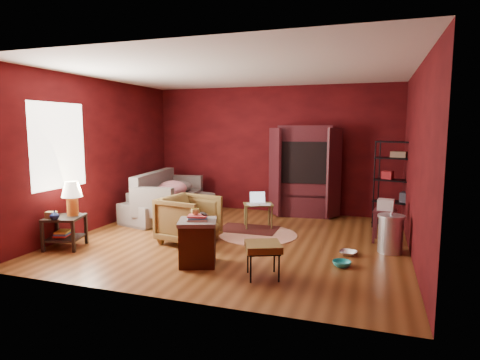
# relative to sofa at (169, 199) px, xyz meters

# --- Properties ---
(room) EXTENTS (5.54, 5.04, 2.84)m
(room) POSITION_rel_sofa_xyz_m (1.84, -1.13, 0.99)
(room) COLOR brown
(room) RESTS_ON ground
(sofa) EXTENTS (1.16, 2.19, 0.82)m
(sofa) POSITION_rel_sofa_xyz_m (0.00, 0.00, 0.00)
(sofa) COLOR #625955
(sofa) RESTS_ON ground
(armchair) EXTENTS (0.90, 0.95, 0.85)m
(armchair) POSITION_rel_sofa_xyz_m (1.18, -1.51, 0.01)
(armchair) COLOR black
(armchair) RESTS_ON ground
(pet_bowl_steel) EXTENTS (0.26, 0.12, 0.25)m
(pet_bowl_steel) POSITION_rel_sofa_xyz_m (3.74, -1.37, -0.28)
(pet_bowl_steel) COLOR silver
(pet_bowl_steel) RESTS_ON ground
(pet_bowl_turquoise) EXTENTS (0.26, 0.14, 0.25)m
(pet_bowl_turquoise) POSITION_rel_sofa_xyz_m (3.69, -1.92, -0.29)
(pet_bowl_turquoise) COLOR #24A9AC
(pet_bowl_turquoise) RESTS_ON ground
(vase) EXTENTS (0.19, 0.19, 0.14)m
(vase) POSITION_rel_sofa_xyz_m (-0.53, -2.63, 0.16)
(vase) COLOR #0C163E
(vase) RESTS_ON side_table
(mug) EXTENTS (0.14, 0.13, 0.11)m
(mug) POSITION_rel_sofa_xyz_m (1.73, -2.44, 0.34)
(mug) COLOR #D1CA66
(mug) RESTS_ON hamper
(side_table) EXTENTS (0.66, 0.66, 1.05)m
(side_table) POSITION_rel_sofa_xyz_m (-0.51, -2.35, 0.22)
(side_table) COLOR black
(side_table) RESTS_ON ground
(sofa_cushions) EXTENTS (1.12, 2.21, 0.89)m
(sofa_cushions) POSITION_rel_sofa_xyz_m (-0.04, -0.01, 0.02)
(sofa_cushions) COLOR #625955
(sofa_cushions) RESTS_ON sofa
(hamper) EXTENTS (0.66, 0.66, 0.72)m
(hamper) POSITION_rel_sofa_xyz_m (1.77, -2.46, -0.08)
(hamper) COLOR #3D1D0E
(hamper) RESTS_ON ground
(footstool) EXTENTS (0.57, 0.57, 0.45)m
(footstool) POSITION_rel_sofa_xyz_m (2.76, -2.64, -0.02)
(footstool) COLOR black
(footstool) RESTS_ON ground
(rug_round) EXTENTS (1.67, 1.67, 0.01)m
(rug_round) POSITION_rel_sofa_xyz_m (2.14, -0.72, -0.41)
(rug_round) COLOR beige
(rug_round) RESTS_ON ground
(rug_oriental) EXTENTS (1.08, 0.73, 0.01)m
(rug_oriental) POSITION_rel_sofa_xyz_m (1.88, -0.42, -0.40)
(rug_oriental) COLOR #521915
(rug_oriental) RESTS_ON ground
(laptop_desk) EXTENTS (0.65, 0.57, 0.67)m
(laptop_desk) POSITION_rel_sofa_xyz_m (2.00, -0.21, 0.00)
(laptop_desk) COLOR brown
(laptop_desk) RESTS_ON ground
(tv_armoire) EXTENTS (1.52, 0.90, 1.94)m
(tv_armoire) POSITION_rel_sofa_xyz_m (2.65, 1.14, 0.60)
(tv_armoire) COLOR #47141B
(tv_armoire) RESTS_ON ground
(wire_shelving) EXTENTS (0.87, 0.55, 1.65)m
(wire_shelving) POSITION_rel_sofa_xyz_m (4.49, 0.57, 0.49)
(wire_shelving) COLOR black
(wire_shelving) RESTS_ON ground
(small_stand) EXTENTS (0.40, 0.40, 0.72)m
(small_stand) POSITION_rel_sofa_xyz_m (4.26, -0.46, 0.13)
(small_stand) COLOR #47141B
(small_stand) RESTS_ON ground
(trash_can) EXTENTS (0.45, 0.45, 0.63)m
(trash_can) POSITION_rel_sofa_xyz_m (4.33, -1.03, -0.12)
(trash_can) COLOR silver
(trash_can) RESTS_ON ground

